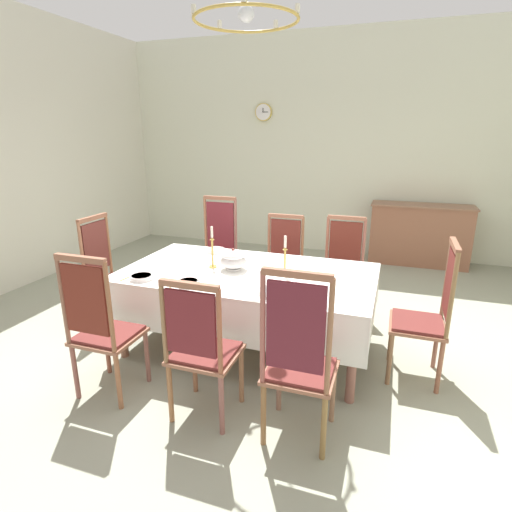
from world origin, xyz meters
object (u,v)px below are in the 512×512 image
chair_north_b (282,261)px  spoon_secondary (131,276)px  dining_table (248,279)px  chair_north_c (342,266)px  candlestick_east (285,260)px  bowl_far_right (215,250)px  chair_south_a (101,326)px  bowl_near_left (188,282)px  soup_tureen (233,259)px  spoon_primary (177,282)px  bowl_near_right (141,277)px  chair_head_west (108,272)px  sideboard (419,235)px  chandelier (246,19)px  chair_south_b (201,347)px  chair_head_east (428,312)px  chair_north_a (217,250)px  candlestick_west (212,251)px  chair_south_c (299,359)px  mounted_clock (264,112)px  bowl_far_left (271,292)px

chair_north_b → spoon_secondary: size_ratio=5.89×
dining_table → chair_north_c: size_ratio=2.03×
candlestick_east → bowl_far_right: bearing=151.6°
chair_south_a → bowl_near_left: chair_south_a is taller
soup_tureen → spoon_primary: bearing=-125.7°
bowl_near_right → chair_head_west: bearing=146.8°
chair_north_c → sideboard: size_ratio=0.74×
bowl_near_left → soup_tureen: bearing=67.4°
chair_north_c → bowl_near_left: (-1.04, -1.49, 0.22)m
chandelier → spoon_secondary: bearing=-153.2°
chair_south_b → soup_tureen: bearing=99.8°
chair_north_b → soup_tureen: 1.07m
bowl_near_left → chair_head_west: bearing=157.9°
spoon_primary → soup_tureen: bearing=47.9°
chair_south_b → chandelier: (-0.04, 1.01, 2.18)m
chair_head_east → spoon_secondary: (-2.39, -0.45, 0.18)m
candlestick_east → chair_north_a: bearing=137.0°
chair_head_west → candlestick_west: 1.21m
chair_south_a → candlestick_west: (0.42, 1.02, 0.33)m
chair_head_east → chair_north_c: bearing=38.0°
chair_north_c → spoon_primary: (-1.16, -1.46, 0.20)m
soup_tureen → spoon_primary: size_ratio=1.37×
chair_head_west → chandelier: size_ratio=1.41×
bowl_near_right → chair_south_a: bearing=-89.2°
chair_north_b → chair_south_c: chair_south_c is taller
spoon_secondary → bowl_near_right: bearing=-5.3°
mounted_clock → soup_tureen: bearing=-76.3°
chair_north_b → chair_north_a: bearing=-0.7°
bowl_near_left → bowl_far_right: 0.95m
chair_north_b → sideboard: (1.52, 2.20, -0.09)m
chair_north_b → bowl_far_left: (0.31, -1.47, 0.23)m
chair_head_east → bowl_far_left: bearing=111.8°
chandelier → chair_head_east: bearing=0.0°
dining_table → chair_head_east: size_ratio=1.90×
chair_south_a → bowl_near_right: (-0.01, 0.54, 0.19)m
candlestick_east → bowl_near_right: (-1.10, -0.48, -0.12)m
dining_table → chair_south_a: bearing=-126.7°
chair_north_b → spoon_primary: 1.56m
bowl_near_right → bowl_far_right: (0.25, 0.94, 0.00)m
bowl_far_left → chair_north_a: bearing=127.0°
chair_north_a → candlestick_east: chair_north_a is taller
bowl_far_right → chandelier: bearing=-41.7°
chair_north_c → sideboard: 2.36m
bowl_far_left → bowl_far_right: bearing=133.5°
chair_south_c → chair_head_west: (-2.20, 1.02, -0.02)m
chair_north_c → bowl_far_left: bearing=76.6°
soup_tureen → candlestick_east: size_ratio=0.70×
bowl_near_left → mounted_clock: (-0.65, 3.93, 1.46)m
chair_south_c → bowl_near_left: (-1.04, 0.55, 0.18)m
chair_south_a → chair_north_b: bearing=68.5°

